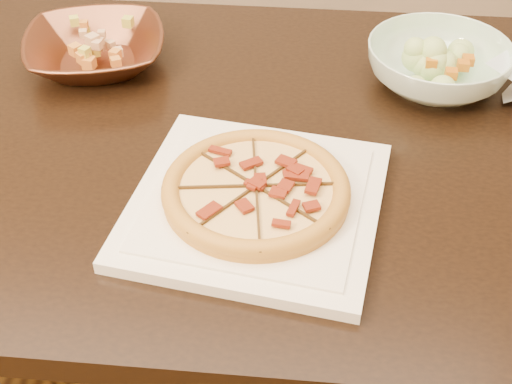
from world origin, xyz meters
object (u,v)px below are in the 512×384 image
dining_table (198,186)px  salad_bowl (438,66)px  bronze_bowl (96,50)px  pizza (256,190)px  plate (256,203)px

dining_table → salad_bowl: 0.44m
bronze_bowl → salad_bowl: 0.58m
bronze_bowl → salad_bowl: bearing=0.7°
pizza → bronze_bowl: size_ratio=1.05×
pizza → salad_bowl: (0.26, 0.34, 0.00)m
dining_table → salad_bowl: salad_bowl is taller
pizza → bronze_bowl: (-0.32, 0.34, -0.00)m
dining_table → plate: size_ratio=3.75×
pizza → salad_bowl: bearing=53.0°
bronze_bowl → salad_bowl: (0.58, 0.01, 0.01)m
plate → pizza: size_ratio=1.45×
dining_table → plate: plate is taller
dining_table → salad_bowl: bearing=25.8°
plate → bronze_bowl: bearing=133.4°
plate → pizza: (-0.00, -0.00, 0.02)m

